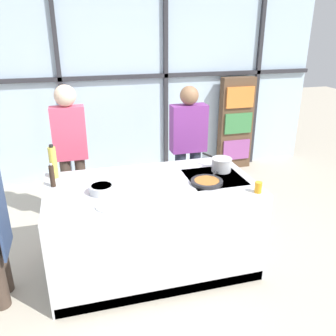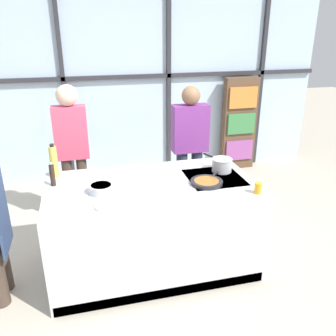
# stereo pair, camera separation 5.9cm
# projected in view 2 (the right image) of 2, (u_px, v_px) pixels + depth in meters

# --- Properties ---
(ground_plane) EXTENTS (18.00, 18.00, 0.00)m
(ground_plane) POSITION_uv_depth(u_px,v_px,m) (153.00, 263.00, 3.62)
(ground_plane) COLOR #BCB29E
(back_window_wall) EXTENTS (6.40, 0.10, 2.80)m
(back_window_wall) POSITION_uv_depth(u_px,v_px,m) (118.00, 86.00, 5.26)
(back_window_wall) COLOR silver
(back_window_wall) RESTS_ON ground_plane
(bookshelf) EXTENTS (0.55, 0.19, 1.49)m
(bookshelf) POSITION_uv_depth(u_px,v_px,m) (239.00, 124.00, 5.77)
(bookshelf) COLOR brown
(bookshelf) RESTS_ON ground_plane
(demo_island) EXTENTS (1.93, 1.04, 0.89)m
(demo_island) POSITION_uv_depth(u_px,v_px,m) (152.00, 225.00, 3.45)
(demo_island) COLOR silver
(demo_island) RESTS_ON ground_plane
(spectator_far_left) EXTENTS (0.37, 0.23, 1.66)m
(spectator_far_left) POSITION_uv_depth(u_px,v_px,m) (72.00, 146.00, 4.03)
(spectator_far_left) COLOR #47382D
(spectator_far_left) RESTS_ON ground_plane
(spectator_center_left) EXTENTS (0.44, 0.22, 1.59)m
(spectator_center_left) POSITION_uv_depth(u_px,v_px,m) (190.00, 143.00, 4.37)
(spectator_center_left) COLOR #232838
(spectator_center_left) RESTS_ON ground_plane
(frying_pan) EXTENTS (0.42, 0.44, 0.04)m
(frying_pan) POSITION_uv_depth(u_px,v_px,m) (207.00, 182.00, 3.29)
(frying_pan) COLOR #232326
(frying_pan) RESTS_ON demo_island
(saucepan) EXTENTS (0.21, 0.36, 0.13)m
(saucepan) POSITION_uv_depth(u_px,v_px,m) (222.00, 165.00, 3.54)
(saucepan) COLOR silver
(saucepan) RESTS_ON demo_island
(white_plate) EXTENTS (0.22, 0.22, 0.01)m
(white_plate) POSITION_uv_depth(u_px,v_px,m) (108.00, 206.00, 2.88)
(white_plate) COLOR white
(white_plate) RESTS_ON demo_island
(mixing_bowl) EXTENTS (0.22, 0.22, 0.07)m
(mixing_bowl) POSITION_uv_depth(u_px,v_px,m) (101.00, 188.00, 3.11)
(mixing_bowl) COLOR silver
(mixing_bowl) RESTS_ON demo_island
(oil_bottle) EXTENTS (0.07, 0.07, 0.33)m
(oil_bottle) POSITION_uv_depth(u_px,v_px,m) (54.00, 161.00, 3.38)
(oil_bottle) COLOR #E0CC4C
(oil_bottle) RESTS_ON demo_island
(pepper_grinder) EXTENTS (0.05, 0.05, 0.23)m
(pepper_grinder) POSITION_uv_depth(u_px,v_px,m) (52.00, 175.00, 3.21)
(pepper_grinder) COLOR #332319
(pepper_grinder) RESTS_ON demo_island
(juice_glass_near) EXTENTS (0.06, 0.06, 0.10)m
(juice_glass_near) POSITION_uv_depth(u_px,v_px,m) (258.00, 188.00, 3.09)
(juice_glass_near) COLOR orange
(juice_glass_near) RESTS_ON demo_island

